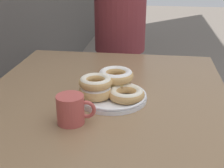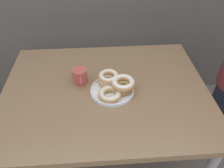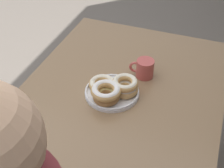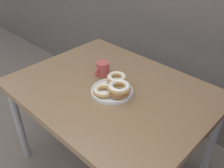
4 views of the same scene
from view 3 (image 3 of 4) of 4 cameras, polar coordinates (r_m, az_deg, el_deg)
ground_plane at (r=2.08m, az=-7.84°, el=-14.06°), size 14.00×14.00×0.00m
dining_table at (r=1.50m, az=1.68°, el=-3.18°), size 1.20×0.92×0.71m
donut_plate at (r=1.40m, az=0.06°, el=-0.97°), size 0.26×0.26×0.09m
coffee_mug at (r=1.52m, az=5.95°, el=2.89°), size 0.09×0.12×0.09m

